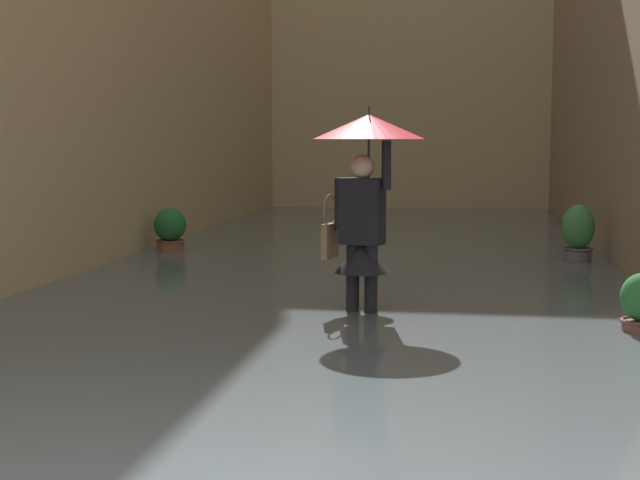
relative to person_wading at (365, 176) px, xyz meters
The scene contains 5 objects.
ground_plane 4.10m from the person_wading, 83.40° to the right, with size 60.00×60.00×0.00m, color #605B56.
flood_water 4.07m from the person_wading, 83.40° to the right, with size 7.20×24.54×0.18m, color #515B60.
person_wading is the anchor object (origin of this frame).
potted_plant_far_left 4.73m from the person_wading, 120.42° to the right, with size 0.42×0.42×0.91m.
potted_plant_near_right 5.48m from the person_wading, 52.68° to the right, with size 0.46×0.46×0.78m.
Camera 1 is at (-1.34, 2.80, 1.74)m, focal length 51.62 mm.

